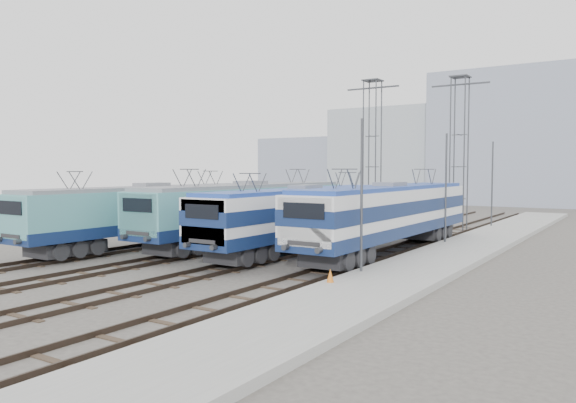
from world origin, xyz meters
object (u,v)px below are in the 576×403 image
(locomotive_far_left, at_px, (149,210))
(catenary_tower_west, at_px, (372,147))
(mast_mid, at_px, (446,190))
(safety_cone, at_px, (330,276))
(catenary_tower_east, at_px, (459,146))
(mast_front, at_px, (362,199))
(locomotive_far_right, at_px, (388,211))
(locomotive_center_right, at_px, (304,212))
(mast_rear, at_px, (492,186))
(locomotive_center_left, at_px, (249,208))

(locomotive_far_left, height_order, catenary_tower_west, catenary_tower_west)
(mast_mid, bearing_deg, safety_cone, -89.89)
(catenary_tower_east, relative_size, mast_front, 1.71)
(catenary_tower_west, xyz_separation_m, mast_front, (8.60, -20.00, -3.14))
(mast_front, bearing_deg, locomotive_far_right, 103.98)
(locomotive_center_right, xyz_separation_m, catenary_tower_west, (-2.25, 14.44, 4.34))
(locomotive_far_left, bearing_deg, mast_rear, 55.10)
(locomotive_center_right, relative_size, mast_mid, 2.58)
(catenary_tower_west, height_order, mast_rear, catenary_tower_west)
(locomotive_center_right, relative_size, catenary_tower_east, 1.50)
(mast_mid, bearing_deg, locomotive_center_right, -134.59)
(safety_cone, bearing_deg, catenary_tower_east, 94.89)
(mast_front, bearing_deg, mast_mid, 90.00)
(mast_front, bearing_deg, safety_cone, -89.41)
(locomotive_far_right, distance_m, mast_front, 7.74)
(catenary_tower_east, xyz_separation_m, safety_cone, (2.13, -24.88, -6.07))
(locomotive_far_left, height_order, catenary_tower_east, catenary_tower_east)
(locomotive_far_left, distance_m, catenary_tower_east, 24.38)
(locomotive_center_right, bearing_deg, mast_mid, 45.41)
(mast_front, distance_m, mast_rear, 24.00)
(catenary_tower_west, distance_m, catenary_tower_east, 6.80)
(locomotive_center_left, distance_m, mast_front, 12.55)
(locomotive_center_right, distance_m, mast_mid, 9.12)
(locomotive_far_left, distance_m, mast_front, 15.53)
(locomotive_far_left, xyz_separation_m, mast_front, (15.35, -2.00, 1.21))
(mast_rear, bearing_deg, locomotive_far_left, -124.90)
(locomotive_far_left, distance_m, catenary_tower_west, 19.71)
(catenary_tower_east, distance_m, mast_mid, 10.69)
(mast_mid, bearing_deg, catenary_tower_east, 101.86)
(catenary_tower_east, relative_size, mast_mid, 1.71)
(mast_rear, distance_m, safety_cone, 27.04)
(locomotive_center_left, relative_size, safety_cone, 35.14)
(locomotive_far_left, bearing_deg, locomotive_center_left, 43.03)
(mast_rear, bearing_deg, locomotive_far_right, -96.37)
(safety_cone, bearing_deg, locomotive_center_left, 140.15)
(locomotive_center_left, distance_m, mast_rear, 20.88)
(locomotive_far_left, xyz_separation_m, locomotive_far_right, (13.50, 5.43, 0.12))
(locomotive_far_right, height_order, mast_front, mast_front)
(locomotive_center_right, bearing_deg, mast_rear, 71.00)
(locomotive_far_left, height_order, locomotive_center_left, locomotive_center_left)
(locomotive_center_right, bearing_deg, catenary_tower_west, 98.86)
(catenary_tower_west, relative_size, catenary_tower_east, 1.00)
(locomotive_center_left, xyz_separation_m, locomotive_far_right, (9.00, 1.23, 0.06))
(mast_front, xyz_separation_m, mast_mid, (0.00, 12.00, 0.00))
(locomotive_center_left, xyz_separation_m, mast_rear, (10.85, 17.80, 1.16))
(catenary_tower_west, height_order, mast_mid, catenary_tower_west)
(locomotive_far_right, xyz_separation_m, safety_cone, (1.88, -10.31, -1.84))
(locomotive_far_right, distance_m, safety_cone, 10.64)
(locomotive_center_right, height_order, locomotive_far_right, locomotive_far_right)
(catenary_tower_west, bearing_deg, locomotive_center_left, -99.26)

